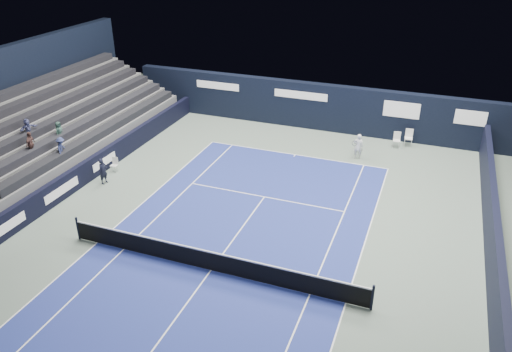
{
  "coord_description": "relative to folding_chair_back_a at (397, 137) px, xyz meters",
  "views": [
    {
      "loc": [
        7.38,
        -14.43,
        12.58
      ],
      "look_at": [
        -0.34,
        6.07,
        1.3
      ],
      "focal_mm": 35.0,
      "sensor_mm": 36.0,
      "label": 1
    }
  ],
  "objects": [
    {
      "name": "line_judge_chair",
      "position": [
        -14.37,
        -9.0,
        -0.19
      ],
      "size": [
        0.38,
        0.37,
        0.82
      ],
      "rotation": [
        0.0,
        0.0,
        0.07
      ],
      "color": "silver",
      "rests_on": "ground"
    },
    {
      "name": "side_barrier_left",
      "position": [
        -15.02,
        -9.28,
        -0.05
      ],
      "size": [
        0.33,
        22.0,
        1.2
      ],
      "color": "black",
      "rests_on": "ground"
    },
    {
      "name": "line_judge",
      "position": [
        -14.06,
        -10.44,
        0.06
      ],
      "size": [
        0.44,
        0.58,
        1.42
      ],
      "primitive_type": "imported",
      "rotation": [
        0.0,
        0.0,
        1.37
      ],
      "color": "black",
      "rests_on": "ground"
    },
    {
      "name": "tennis_player",
      "position": [
        -1.95,
        -2.53,
        0.12
      ],
      "size": [
        0.59,
        0.82,
        1.53
      ],
      "color": "white",
      "rests_on": "ground"
    },
    {
      "name": "court_surface",
      "position": [
        -5.52,
        -15.25,
        -0.65
      ],
      "size": [
        10.97,
        23.77,
        0.01
      ],
      "primitive_type": "cube",
      "color": "navy",
      "rests_on": "ground"
    },
    {
      "name": "court_markings",
      "position": [
        -5.52,
        -15.25,
        -0.64
      ],
      "size": [
        11.03,
        23.83,
        0.0
      ],
      "color": "white",
      "rests_on": "court_surface"
    },
    {
      "name": "back_sponsor_wall",
      "position": [
        -5.51,
        1.24,
        0.9
      ],
      "size": [
        26.0,
        0.63,
        3.1
      ],
      "color": "black",
      "rests_on": "ground"
    },
    {
      "name": "tennis_net",
      "position": [
        -5.52,
        -15.25,
        -0.14
      ],
      "size": [
        12.9,
        0.1,
        1.1
      ],
      "color": "black",
      "rests_on": "ground"
    },
    {
      "name": "folding_chair_back_a",
      "position": [
        0.0,
        0.0,
        0.0
      ],
      "size": [
        0.48,
        0.5,
        0.98
      ],
      "rotation": [
        0.0,
        0.0,
        0.11
      ],
      "color": "silver",
      "rests_on": "ground"
    },
    {
      "name": "folding_chair_back_b",
      "position": [
        0.66,
        0.5,
        -0.05
      ],
      "size": [
        0.5,
        0.48,
        1.06
      ],
      "rotation": [
        0.0,
        0.0,
        0.07
      ],
      "color": "silver",
      "rests_on": "ground"
    },
    {
      "name": "enclosure_wall_right",
      "position": [
        4.98,
        -9.25,
        0.25
      ],
      "size": [
        0.3,
        22.0,
        1.8
      ],
      "primitive_type": "cube",
      "color": "black",
      "rests_on": "ground"
    },
    {
      "name": "ground",
      "position": [
        -5.52,
        -13.25,
        -0.65
      ],
      "size": [
        48.0,
        48.0,
        0.0
      ],
      "primitive_type": "plane",
      "color": "#58695F",
      "rests_on": "ground"
    },
    {
      "name": "spectator_stand",
      "position": [
        -18.79,
        -8.27,
        1.3
      ],
      "size": [
        6.0,
        18.0,
        6.4
      ],
      "color": "#515153",
      "rests_on": "ground"
    }
  ]
}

